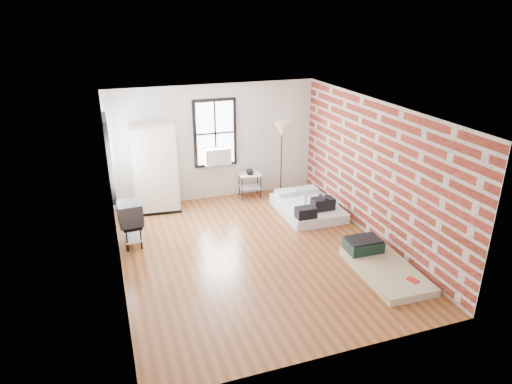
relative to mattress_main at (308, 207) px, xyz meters
name	(u,v)px	position (x,y,z in m)	size (l,w,h in m)	color
ground	(256,253)	(-1.75, -1.36, -0.15)	(6.00, 6.00, 0.00)	brown
room_shell	(261,161)	(-1.51, -1.00, 1.59)	(5.02, 6.02, 2.80)	silver
mattress_main	(308,207)	(0.00, 0.00, 0.00)	(1.27, 1.72, 0.55)	white
mattress_bare	(380,264)	(0.19, -2.68, -0.03)	(1.01, 1.83, 0.39)	#C3B68D
wardrobe	(155,169)	(-3.24, 1.29, 0.86)	(1.07, 0.67, 2.02)	black
side_table	(250,179)	(-0.96, 1.36, 0.33)	(0.58, 0.49, 0.71)	black
floor_lamp	(282,132)	(-0.16, 1.29, 1.46)	(0.40, 0.40, 1.87)	black
tv_stand	(130,215)	(-3.96, -0.23, 0.49)	(0.48, 0.66, 0.91)	black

